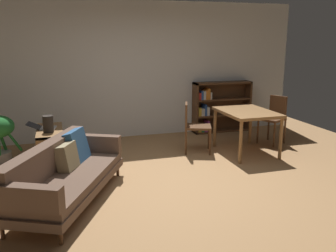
% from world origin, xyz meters
% --- Properties ---
extents(ground_plane, '(8.16, 8.16, 0.00)m').
position_xyz_m(ground_plane, '(0.00, 0.00, 0.00)').
color(ground_plane, '#A87A4C').
extents(back_wall_panel, '(6.80, 0.10, 2.70)m').
position_xyz_m(back_wall_panel, '(0.00, 2.70, 1.35)').
color(back_wall_panel, silver).
rests_on(back_wall_panel, ground_plane).
extents(fabric_couch, '(1.58, 2.17, 0.77)m').
position_xyz_m(fabric_couch, '(-1.56, -0.15, 0.37)').
color(fabric_couch, '#56351E').
rests_on(fabric_couch, ground_plane).
extents(media_console, '(0.40, 1.01, 0.53)m').
position_xyz_m(media_console, '(-1.73, 1.49, 0.26)').
color(media_console, olive).
rests_on(media_console, ground_plane).
extents(open_laptop, '(0.48, 0.33, 0.11)m').
position_xyz_m(open_laptop, '(-1.83, 1.55, 0.56)').
color(open_laptop, silver).
rests_on(open_laptop, media_console).
extents(desk_speaker, '(0.16, 0.16, 0.26)m').
position_xyz_m(desk_speaker, '(-1.75, 1.30, 0.67)').
color(desk_speaker, '#2D2823').
rests_on(desk_speaker, media_console).
extents(dining_table, '(0.84, 1.11, 0.75)m').
position_xyz_m(dining_table, '(1.55, 0.95, 0.67)').
color(dining_table, olive).
rests_on(dining_table, ground_plane).
extents(dining_chair_near, '(0.57, 0.55, 0.88)m').
position_xyz_m(dining_chair_near, '(0.69, 1.27, 0.50)').
color(dining_chair_near, '#56351E').
rests_on(dining_chair_near, ground_plane).
extents(dining_chair_far, '(0.54, 0.53, 0.91)m').
position_xyz_m(dining_chair_far, '(2.36, 1.35, 0.52)').
color(dining_chair_far, '#56351E').
rests_on(dining_chair_far, ground_plane).
extents(bookshelf, '(1.27, 0.30, 1.07)m').
position_xyz_m(bookshelf, '(1.72, 2.53, 0.53)').
color(bookshelf, '#56351E').
rests_on(bookshelf, ground_plane).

